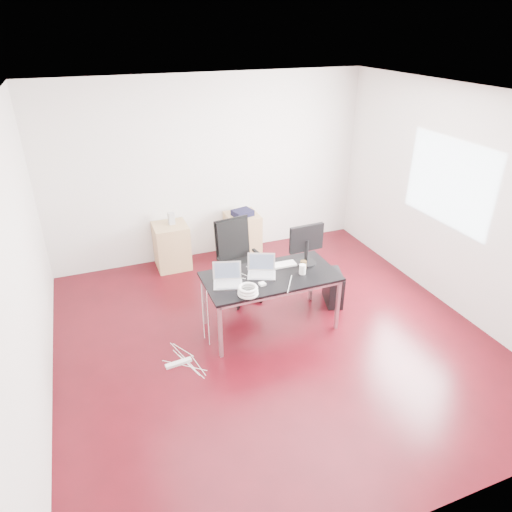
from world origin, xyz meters
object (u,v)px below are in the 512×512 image
object	(u,v)px
desk	(270,279)
pc_tower	(333,287)
filing_cabinet_right	(243,235)
filing_cabinet_left	(172,246)
office_chair	(238,257)

from	to	relation	value
desk	pc_tower	xyz separation A→B (m)	(1.02, 0.20, -0.46)
filing_cabinet_right	pc_tower	distance (m)	1.91
filing_cabinet_left	filing_cabinet_right	bearing A→B (deg)	0.00
desk	office_chair	size ratio (longest dim) A/B	1.48
desk	filing_cabinet_left	distance (m)	2.18
desk	filing_cabinet_left	size ratio (longest dim) A/B	2.29
filing_cabinet_left	pc_tower	bearing A→B (deg)	-44.60
office_chair	filing_cabinet_left	world-z (taller)	office_chair
desk	filing_cabinet_left	bearing A→B (deg)	111.90
pc_tower	desk	bearing A→B (deg)	-151.19
office_chair	filing_cabinet_right	world-z (taller)	office_chair
desk	office_chair	world-z (taller)	office_chair
filing_cabinet_left	filing_cabinet_right	world-z (taller)	same
office_chair	filing_cabinet_left	bearing A→B (deg)	112.24
desk	filing_cabinet_left	xyz separation A→B (m)	(-0.80, 2.00, -0.33)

